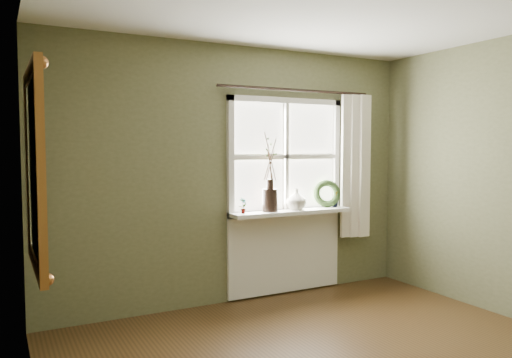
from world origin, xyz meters
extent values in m
cube|color=#646543|center=(0.00, 2.30, 1.30)|extent=(4.00, 0.10, 2.60)
cube|color=#646543|center=(-2.05, 0.00, 1.30)|extent=(0.10, 4.50, 2.60)
cube|color=white|center=(0.55, 2.22, 0.89)|extent=(1.36, 0.06, 0.06)
cube|color=white|center=(0.55, 2.22, 2.07)|extent=(1.36, 0.06, 0.06)
cube|color=white|center=(-0.10, 2.22, 1.48)|extent=(0.06, 0.06, 1.24)
cube|color=white|center=(1.20, 2.22, 1.48)|extent=(0.06, 0.06, 1.24)
cube|color=white|center=(0.55, 2.22, 1.48)|extent=(1.24, 0.05, 0.04)
cube|color=white|center=(0.55, 2.22, 1.48)|extent=(0.04, 0.05, 1.12)
cube|color=white|center=(0.23, 2.25, 1.77)|extent=(0.59, 0.01, 0.53)
cube|color=white|center=(0.88, 2.25, 1.77)|extent=(0.59, 0.01, 0.53)
cube|color=white|center=(0.23, 2.25, 1.19)|extent=(0.59, 0.01, 0.53)
cube|color=white|center=(0.88, 2.25, 1.19)|extent=(0.59, 0.01, 0.53)
cube|color=white|center=(0.55, 2.12, 0.90)|extent=(1.36, 0.26, 0.04)
cube|color=white|center=(0.55, 2.23, 0.46)|extent=(1.36, 0.04, 0.88)
cylinder|color=black|center=(0.30, 2.12, 1.04)|extent=(0.18, 0.18, 0.23)
imported|color=beige|center=(0.62, 2.12, 1.03)|extent=(0.25, 0.25, 0.22)
torus|color=#293E1B|center=(1.04, 2.16, 1.04)|extent=(0.34, 0.24, 0.32)
imported|color=#293E1B|center=(-0.01, 2.12, 1.00)|extent=(0.10, 0.08, 0.16)
imported|color=#293E1B|center=(1.13, 2.12, 1.01)|extent=(0.12, 0.10, 0.18)
cube|color=white|center=(1.39, 2.13, 1.37)|extent=(0.36, 0.12, 1.59)
cylinder|color=black|center=(0.65, 2.17, 2.18)|extent=(1.84, 0.03, 0.03)
cube|color=white|center=(-1.97, 1.33, 1.44)|extent=(0.02, 0.95, 1.16)
cube|color=#AB6832|center=(-1.96, 1.33, 2.07)|extent=(0.05, 1.14, 0.10)
cube|color=#AB6832|center=(-1.96, 1.33, 0.80)|extent=(0.05, 1.14, 0.10)
cube|color=#AB6832|center=(-1.96, 0.81, 1.44)|extent=(0.05, 0.10, 1.16)
cube|color=#AB6832|center=(-1.96, 1.85, 1.44)|extent=(0.05, 0.10, 1.16)
sphere|color=silver|center=(-1.91, 1.30, 2.02)|extent=(0.04, 0.04, 0.04)
sphere|color=silver|center=(-1.91, 1.33, 1.98)|extent=(0.04, 0.04, 0.04)
sphere|color=silver|center=(-1.91, 1.36, 2.03)|extent=(0.04, 0.04, 0.04)
camera|label=1|loc=(-2.20, -2.32, 1.58)|focal=35.00mm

